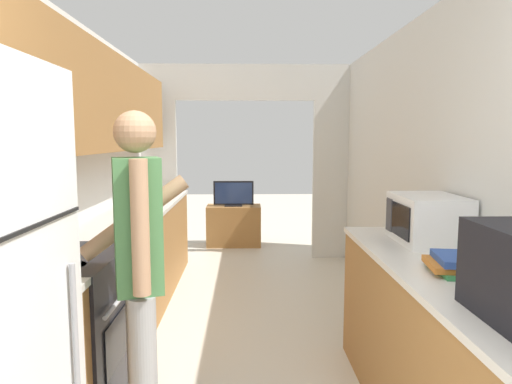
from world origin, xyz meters
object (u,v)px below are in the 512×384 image
at_px(tv_cabinet, 234,225).
at_px(television, 234,194).
at_px(microwave, 427,219).
at_px(book_stack, 452,264).
at_px(range_oven, 63,336).
at_px(person, 139,277).

bearing_deg(tv_cabinet, television, -90.00).
relative_size(microwave, book_stack, 1.68).
distance_m(range_oven, person, 0.77).
bearing_deg(microwave, book_stack, -101.49).
height_order(range_oven, tv_cabinet, range_oven).
bearing_deg(tv_cabinet, book_stack, -75.43).
relative_size(person, television, 2.92).
xyz_separation_m(person, microwave, (1.63, 0.65, 0.16)).
relative_size(range_oven, microwave, 2.10).
bearing_deg(television, book_stack, -75.29).
relative_size(microwave, tv_cabinet, 0.64).
bearing_deg(range_oven, tv_cabinet, 78.36).
xyz_separation_m(book_stack, television, (-1.17, 4.45, -0.20)).
height_order(person, microwave, person).
distance_m(person, television, 4.48).
distance_m(person, book_stack, 1.50).
distance_m(microwave, tv_cabinet, 4.14).
bearing_deg(range_oven, person, -34.29).
relative_size(range_oven, tv_cabinet, 1.35).
bearing_deg(tv_cabinet, range_oven, -101.64).
distance_m(range_oven, microwave, 2.25).
height_order(range_oven, television, range_oven).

